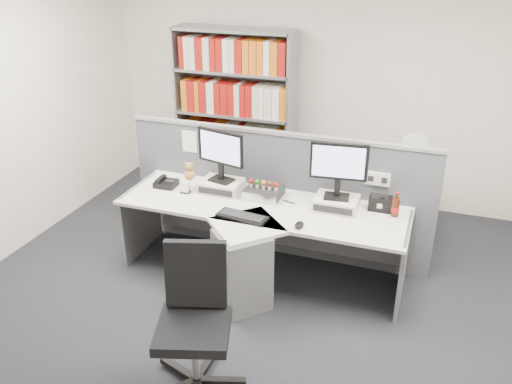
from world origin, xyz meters
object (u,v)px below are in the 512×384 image
at_px(desk_phone, 166,183).
at_px(shelving_unit, 235,117).
at_px(keyboard, 242,216).
at_px(filing_cabinet, 407,206).
at_px(speaker, 380,203).
at_px(monitor_left, 221,151).
at_px(office_chair, 195,316).
at_px(desk_fan, 414,149).
at_px(mouse, 299,225).
at_px(cola_bottle, 395,207).
at_px(desk, 254,242).
at_px(desktop_pc, 264,192).
at_px(monitor_right, 339,166).
at_px(desk_calendar, 185,188).

height_order(desk_phone, shelving_unit, shelving_unit).
relative_size(keyboard, filing_cabinet, 0.65).
bearing_deg(shelving_unit, keyboard, -66.87).
height_order(speaker, filing_cabinet, speaker).
distance_m(monitor_left, office_chair, 1.77).
height_order(desk_fan, office_chair, desk_fan).
height_order(mouse, desk_fan, desk_fan).
bearing_deg(shelving_unit, cola_bottle, -35.35).
relative_size(desk, cola_bottle, 11.62).
height_order(desktop_pc, keyboard, desktop_pc).
bearing_deg(desk_fan, filing_cabinet, 90.00).
bearing_deg(office_chair, desk_fan, 65.57).
height_order(desktop_pc, desk_phone, same).
distance_m(shelving_unit, office_chair, 3.23).
relative_size(desktop_pc, desk_fan, 0.71).
bearing_deg(cola_bottle, desk, -160.81).
distance_m(desk, keyboard, 0.30).
bearing_deg(speaker, filing_cabinet, 78.52).
relative_size(keyboard, office_chair, 0.44).
relative_size(desk, monitor_right, 5.14).
height_order(desk_calendar, cola_bottle, cola_bottle).
relative_size(monitor_left, filing_cabinet, 0.71).
relative_size(desk, shelving_unit, 1.30).
xyz_separation_m(desk, keyboard, (-0.08, -0.08, 0.28)).
relative_size(monitor_left, office_chair, 0.48).
xyz_separation_m(monitor_left, speaker, (1.47, 0.08, -0.33)).
relative_size(desk_calendar, desk_fan, 0.24).
relative_size(keyboard, cola_bottle, 2.04).
xyz_separation_m(mouse, desk_fan, (0.77, 1.47, 0.25)).
bearing_deg(desk_calendar, filing_cabinet, 30.98).
bearing_deg(filing_cabinet, monitor_left, -148.58).
height_order(desk_phone, office_chair, office_chair).
distance_m(desk_fan, office_chair, 2.91).
bearing_deg(desktop_pc, monitor_left, -178.78).
distance_m(mouse, filing_cabinet, 1.71).
height_order(speaker, office_chair, office_chair).
distance_m(monitor_right, office_chair, 1.81).
height_order(monitor_left, desktop_pc, monitor_left).
height_order(desktop_pc, cola_bottle, cola_bottle).
xyz_separation_m(monitor_right, desk_calendar, (-1.40, -0.16, -0.35)).
relative_size(desk_phone, shelving_unit, 0.10).
bearing_deg(filing_cabinet, monitor_right, -119.02).
bearing_deg(desk, cola_bottle, 19.19).
relative_size(cola_bottle, desk_fan, 0.49).
relative_size(mouse, desk_fan, 0.25).
distance_m(desk_phone, shelving_unit, 1.57).
bearing_deg(desk_calendar, mouse, -13.86).
bearing_deg(office_chair, mouse, 70.14).
xyz_separation_m(desktop_pc, desk_calendar, (-0.72, -0.17, 0.01)).
xyz_separation_m(monitor_left, cola_bottle, (1.61, 0.01, -0.31)).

